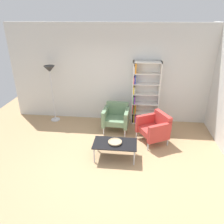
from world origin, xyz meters
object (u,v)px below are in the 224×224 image
at_px(decorative_bowl, 115,142).
at_px(floor_lamp_torchiere, 50,76).
at_px(bookshelf_tall, 144,94).
at_px(armchair_corner_red, 116,117).
at_px(armchair_by_bookshelf, 155,127).
at_px(coffee_table_low, 115,144).

xyz_separation_m(decorative_bowl, floor_lamp_torchiere, (-2.08, 1.77, 1.01)).
relative_size(bookshelf_tall, armchair_corner_red, 2.44).
bearing_deg(armchair_corner_red, floor_lamp_torchiere, 172.30).
xyz_separation_m(bookshelf_tall, decorative_bowl, (-0.67, -1.92, -0.49)).
bearing_deg(decorative_bowl, floor_lamp_torchiere, 139.59).
bearing_deg(floor_lamp_torchiere, armchair_by_bookshelf, -17.33).
bearing_deg(armchair_corner_red, bookshelf_tall, 40.26).
distance_m(bookshelf_tall, decorative_bowl, 2.09).
bearing_deg(bookshelf_tall, coffee_table_low, -109.21).
relative_size(bookshelf_tall, armchair_by_bookshelf, 2.05).
bearing_deg(coffee_table_low, bookshelf_tall, 70.79).
bearing_deg(armchair_corner_red, coffee_table_low, -82.11).
height_order(coffee_table_low, armchair_by_bookshelf, armchair_by_bookshelf).
distance_m(bookshelf_tall, coffee_table_low, 2.11).
xyz_separation_m(coffee_table_low, floor_lamp_torchiere, (-2.08, 1.77, 1.08)).
height_order(bookshelf_tall, coffee_table_low, bookshelf_tall).
bearing_deg(coffee_table_low, floor_lamp_torchiere, 139.59).
bearing_deg(floor_lamp_torchiere, decorative_bowl, -40.41).
bearing_deg(decorative_bowl, armchair_corner_red, 93.91).
height_order(decorative_bowl, floor_lamp_torchiere, floor_lamp_torchiere).
xyz_separation_m(armchair_corner_red, armchair_by_bookshelf, (1.05, -0.54, 0.00)).
bearing_deg(armchair_by_bookshelf, armchair_corner_red, -145.56).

